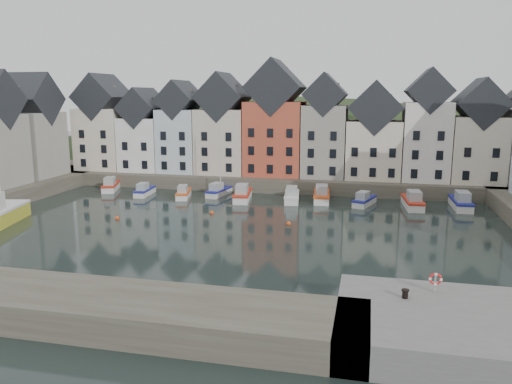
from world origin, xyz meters
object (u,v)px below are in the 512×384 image
(boat_d, at_px, (218,191))
(life_ring_post, at_px, (435,279))
(boat_a, at_px, (111,186))
(mooring_bollard, at_px, (405,293))

(boat_d, xyz_separation_m, life_ring_post, (25.45, -35.95, 2.16))
(boat_a, xyz_separation_m, life_ring_post, (42.65, -36.21, 2.16))
(boat_d, relative_size, life_ring_post, 8.28)
(boat_a, bearing_deg, mooring_bollard, -60.95)
(life_ring_post, bearing_deg, mooring_bollard, -143.93)
(boat_a, height_order, boat_d, boat_d)
(life_ring_post, bearing_deg, boat_a, 139.66)
(boat_d, height_order, mooring_bollard, boat_d)
(boat_a, height_order, life_ring_post, life_ring_post)
(mooring_bollard, distance_m, life_ring_post, 2.41)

